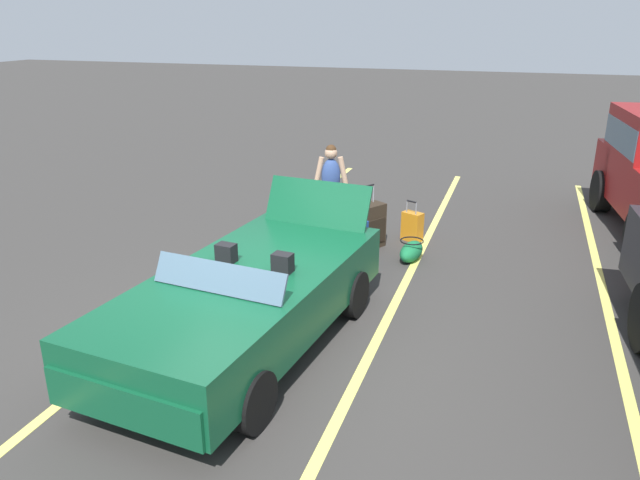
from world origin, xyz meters
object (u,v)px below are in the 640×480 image
(convertible_car, at_px, (237,309))
(suitcase_medium_bright, at_px, (355,242))
(suitcase_large_black, at_px, (370,226))
(duffel_bag, at_px, (411,251))
(suitcase_small_carryon, at_px, (412,226))
(traveler_person, at_px, (331,187))

(convertible_car, height_order, suitcase_medium_bright, convertible_car)
(suitcase_large_black, height_order, duffel_bag, suitcase_large_black)
(suitcase_large_black, distance_m, suitcase_small_carryon, 0.82)
(suitcase_large_black, distance_m, traveler_person, 0.94)
(convertible_car, relative_size, suitcase_small_carryon, 6.02)
(convertible_car, relative_size, traveler_person, 2.63)
(suitcase_medium_bright, distance_m, duffel_bag, 0.90)
(suitcase_small_carryon, xyz_separation_m, duffel_bag, (0.93, 0.16, -0.09))
(suitcase_medium_bright, xyz_separation_m, traveler_person, (-0.82, -0.67, 0.62))
(suitcase_small_carryon, distance_m, duffel_bag, 0.95)
(suitcase_medium_bright, bearing_deg, convertible_car, 94.07)
(suitcase_small_carryon, bearing_deg, convertible_car, -170.33)
(traveler_person, bearing_deg, convertible_car, -18.22)
(suitcase_large_black, relative_size, traveler_person, 0.64)
(suitcase_small_carryon, height_order, duffel_bag, suitcase_small_carryon)
(duffel_bag, relative_size, traveler_person, 0.41)
(suitcase_medium_bright, distance_m, suitcase_small_carryon, 1.38)
(duffel_bag, xyz_separation_m, traveler_person, (-0.54, -1.51, 0.77))
(suitcase_large_black, bearing_deg, duffel_bag, 5.38)
(suitcase_large_black, height_order, suitcase_medium_bright, suitcase_large_black)
(traveler_person, bearing_deg, suitcase_large_black, 57.01)
(convertible_car, relative_size, suitcase_large_black, 4.12)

